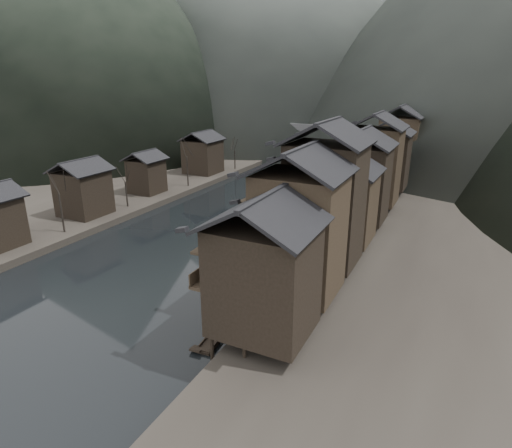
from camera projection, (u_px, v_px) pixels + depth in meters
The scene contains 13 objects.
water at pixel (153, 273), 47.14m from camera, with size 300.00×300.00×0.00m, color black.
right_bank at pixel (499, 210), 66.05m from camera, with size 40.00×200.00×1.80m, color #2D2823.
left_bank at pixel (144, 169), 95.40m from camera, with size 40.00×200.00×1.20m, color #2D2823.
stilt_houses at pixel (358, 172), 53.27m from camera, with size 9.00×67.60×16.96m.
left_houses at pixel (130, 170), 70.84m from camera, with size 8.10×53.20×8.73m.
bare_trees at pixel (123, 173), 64.54m from camera, with size 3.97×61.85×7.93m.
moored_sampans at pixel (310, 237), 56.98m from camera, with size 3.24×55.19×0.47m.
midriver_boats at pixel (319, 176), 90.69m from camera, with size 15.89×36.60×0.45m.
stone_bridge at pixel (338, 140), 106.35m from camera, with size 40.00×6.00×9.00m.
hero_sampan at pixel (231, 294), 42.16m from camera, with size 2.55×5.09×0.44m.
cargo_heap at pixel (231, 288), 42.19m from camera, with size 1.12×1.47×0.67m, color black.
boatman at pixel (228, 294), 40.16m from camera, with size 0.56×0.37×1.55m, color #5A595C.
bamboo_pole at pixel (229, 270), 39.25m from camera, with size 0.06×0.06×4.25m, color #8C7A51.
Camera 1 is at (29.14, -33.21, 20.74)m, focal length 30.00 mm.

